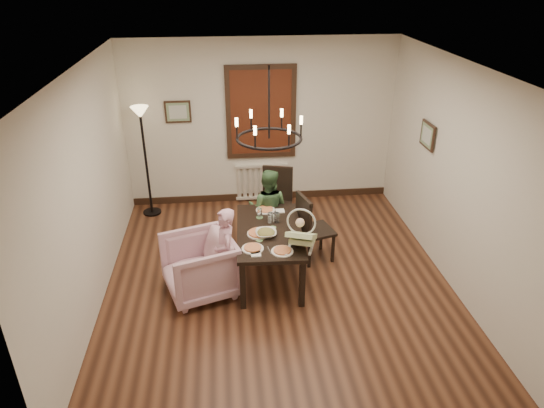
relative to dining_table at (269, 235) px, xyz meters
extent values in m
cube|color=brown|center=(0.10, -0.13, -0.62)|extent=(4.50, 5.00, 0.01)
cube|color=white|center=(0.10, -0.13, 2.18)|extent=(4.50, 5.00, 0.01)
cube|color=beige|center=(0.10, 2.37, 0.78)|extent=(4.50, 0.01, 2.80)
cube|color=beige|center=(-2.15, -0.13, 0.78)|extent=(0.01, 5.00, 2.80)
cube|color=beige|center=(2.35, -0.13, 0.78)|extent=(0.01, 5.00, 2.80)
cube|color=black|center=(0.00, 0.00, 0.06)|extent=(0.91, 1.53, 0.05)
cube|color=black|center=(-0.39, -0.67, -0.29)|extent=(0.07, 0.07, 0.65)
cube|color=black|center=(-0.33, 0.70, -0.29)|extent=(0.07, 0.07, 0.65)
cube|color=black|center=(0.33, -0.70, -0.29)|extent=(0.07, 0.07, 0.65)
cube|color=black|center=(0.39, 0.67, -0.29)|extent=(0.07, 0.07, 0.65)
imported|color=#CC9CB1|center=(-0.92, -0.28, -0.23)|extent=(1.07, 1.06, 0.78)
imported|color=#D395AB|center=(-0.58, -0.32, -0.13)|extent=(0.28, 0.39, 0.98)
imported|color=#40653C|center=(0.06, 0.79, -0.11)|extent=(0.58, 0.50, 1.01)
imported|color=white|center=(-0.06, -0.15, 0.12)|extent=(0.32, 0.32, 0.08)
cylinder|color=tan|center=(-0.15, -0.11, 0.10)|extent=(0.28, 0.28, 0.04)
cylinder|color=silver|center=(0.03, 0.20, 0.16)|extent=(0.07, 0.07, 0.15)
cube|color=#592A11|center=(0.10, 2.33, 0.98)|extent=(1.00, 0.03, 1.40)
cube|color=black|center=(-1.25, 2.34, 1.03)|extent=(0.42, 0.03, 0.36)
cube|color=black|center=(2.31, 0.77, 1.03)|extent=(0.03, 0.42, 0.36)
torus|color=black|center=(0.00, 0.00, 1.33)|extent=(0.80, 0.80, 0.04)
camera|label=1|loc=(-0.55, -5.46, 3.21)|focal=32.00mm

